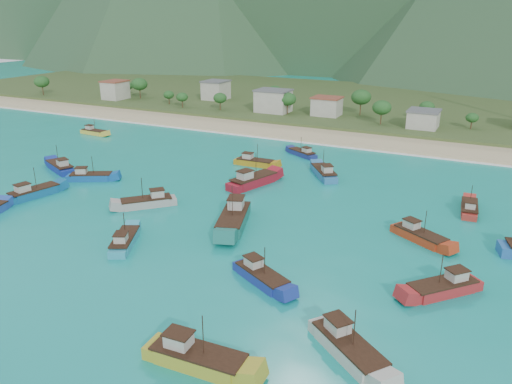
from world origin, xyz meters
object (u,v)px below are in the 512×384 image
at_px(boat_16, 253,181).
at_px(boat_23, 255,163).
at_px(boat_9, 94,132).
at_px(boat_8, 33,193).
at_px(boat_26, 443,288).
at_px(boat_2, 324,173).
at_px(boat_20, 261,277).
at_px(boat_6, 60,167).
at_px(boat_21, 302,154).
at_px(boat_27, 90,177).
at_px(boat_5, 125,242).
at_px(boat_11, 348,348).
at_px(boat_1, 234,219).
at_px(boat_4, 469,209).
at_px(boat_0, 420,237).
at_px(boat_24, 148,203).
at_px(boat_15, 197,359).

distance_m(boat_16, boat_23, 14.94).
bearing_deg(boat_9, boat_23, 86.26).
bearing_deg(boat_8, boat_26, 10.34).
xyz_separation_m(boat_2, boat_23, (-18.01, 0.89, -0.11)).
bearing_deg(boat_20, boat_6, -83.31).
distance_m(boat_20, boat_21, 65.38).
relative_size(boat_8, boat_27, 1.12).
distance_m(boat_5, boat_6, 47.29).
bearing_deg(boat_11, boat_21, -117.67).
bearing_deg(boat_27, boat_1, 50.19).
xyz_separation_m(boat_4, boat_21, (-42.05, 22.50, -0.04)).
height_order(boat_16, boat_27, boat_16).
relative_size(boat_2, boat_26, 1.10).
distance_m(boat_9, boat_11, 120.43).
height_order(boat_20, boat_26, boat_26).
relative_size(boat_0, boat_11, 0.94).
bearing_deg(boat_24, boat_2, -82.48).
distance_m(boat_1, boat_11, 37.65).
distance_m(boat_0, boat_4, 17.92).
bearing_deg(boat_4, boat_21, 147.06).
relative_size(boat_2, boat_11, 1.01).
xyz_separation_m(boat_2, boat_11, (23.01, -58.45, 0.00)).
bearing_deg(boat_15, boat_2, -174.79).
bearing_deg(boat_9, boat_5, 50.57).
xyz_separation_m(boat_0, boat_23, (-43.09, 26.06, -0.00)).
relative_size(boat_6, boat_20, 1.11).
xyz_separation_m(boat_4, boat_16, (-42.94, -4.27, 0.35)).
xyz_separation_m(boat_5, boat_24, (-7.52, 15.40, 0.10)).
bearing_deg(boat_6, boat_27, -76.32).
height_order(boat_1, boat_5, boat_1).
xyz_separation_m(boat_9, boat_26, (107.63, -49.25, 0.16)).
xyz_separation_m(boat_0, boat_26, (5.57, -15.42, 0.06)).
bearing_deg(boat_26, boat_8, 41.22).
bearing_deg(boat_23, boat_24, -12.33).
height_order(boat_6, boat_24, boat_6).
relative_size(boat_0, boat_5, 1.02).
xyz_separation_m(boat_8, boat_15, (57.34, -28.49, 0.06)).
relative_size(boat_6, boat_21, 1.25).
distance_m(boat_16, boat_20, 40.84).
height_order(boat_15, boat_21, boat_15).
height_order(boat_5, boat_26, boat_26).
height_order(boat_2, boat_20, boat_2).
bearing_deg(boat_16, boat_0, -1.36).
bearing_deg(boat_1, boat_11, 119.14).
xyz_separation_m(boat_0, boat_16, (-36.74, 12.54, 0.27)).
height_order(boat_24, boat_26, boat_24).
bearing_deg(boat_16, boat_15, -51.43).
distance_m(boat_21, boat_23, 15.10).
height_order(boat_8, boat_20, boat_8).
bearing_deg(boat_9, boat_26, 69.18).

